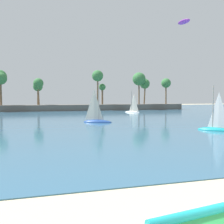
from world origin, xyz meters
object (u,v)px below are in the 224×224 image
at_px(folded_kite, 207,222).
at_px(sailboat_far_left, 215,126).
at_px(sailboat_near_shore, 97,119).
at_px(kite_aloft_high_over_bay, 184,22).
at_px(sailboat_toward_headland, 132,110).

height_order(folded_kite, sailboat_far_left, sailboat_far_left).
distance_m(sailboat_near_shore, sailboat_far_left, 18.79).
bearing_deg(kite_aloft_high_over_bay, sailboat_far_left, -10.50).
height_order(sailboat_toward_headland, kite_aloft_high_over_bay, kite_aloft_high_over_bay).
relative_size(sailboat_near_shore, kite_aloft_high_over_bay, 2.29).
relative_size(sailboat_toward_headland, sailboat_far_left, 1.02).
xyz_separation_m(sailboat_near_shore, kite_aloft_high_over_bay, (13.16, -4.47, 15.46)).
bearing_deg(sailboat_toward_headland, sailboat_near_shore, -122.45).
xyz_separation_m(folded_kite, kite_aloft_high_over_bay, (19.04, 33.38, 15.30)).
height_order(folded_kite, sailboat_toward_headland, sailboat_toward_headland).
bearing_deg(folded_kite, kite_aloft_high_over_bay, 60.30).
height_order(folded_kite, kite_aloft_high_over_bay, kite_aloft_high_over_bay).
distance_m(folded_kite, sailboat_near_shore, 38.31).
bearing_deg(sailboat_near_shore, folded_kite, -98.83).
bearing_deg(kite_aloft_high_over_bay, sailboat_toward_headland, 173.09).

